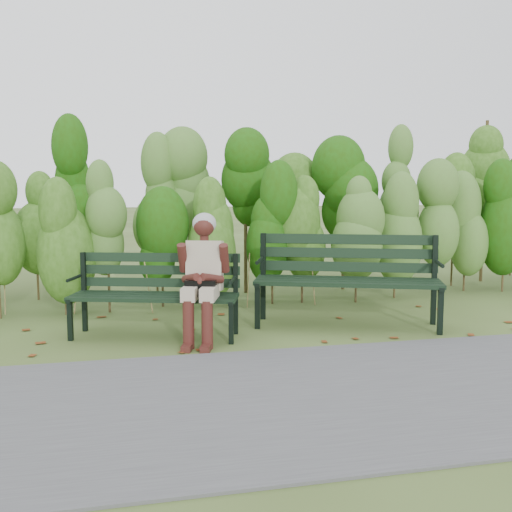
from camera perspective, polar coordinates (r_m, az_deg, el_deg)
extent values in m
plane|color=#415124|center=(6.62, 0.70, -6.81)|extent=(80.00, 80.00, 0.00)
cube|color=#474749|center=(4.59, 7.45, -12.91)|extent=(60.00, 2.50, 0.01)
cylinder|color=#47381E|center=(7.73, -22.04, -2.32)|extent=(0.03, 0.03, 0.80)
ellipsoid|color=#335E17|center=(7.66, -22.24, 2.41)|extent=(0.64, 0.64, 1.44)
cylinder|color=#47381E|center=(7.66, -17.51, -2.23)|extent=(0.03, 0.03, 0.80)
ellipsoid|color=#335E17|center=(7.59, -17.68, 2.56)|extent=(0.64, 0.64, 1.44)
cylinder|color=#47381E|center=(7.63, -12.92, -2.11)|extent=(0.03, 0.03, 0.80)
ellipsoid|color=#335E17|center=(7.56, -13.05, 2.69)|extent=(0.64, 0.64, 1.44)
cylinder|color=#47381E|center=(7.66, -8.34, -1.98)|extent=(0.03, 0.03, 0.80)
ellipsoid|color=#335E17|center=(7.59, -8.42, 2.80)|extent=(0.64, 0.64, 1.44)
cylinder|color=#47381E|center=(7.73, -3.82, -1.85)|extent=(0.03, 0.03, 0.80)
ellipsoid|color=#335E17|center=(7.66, -3.85, 2.89)|extent=(0.64, 0.64, 1.44)
cylinder|color=#47381E|center=(7.85, 0.60, -1.70)|extent=(0.03, 0.03, 0.80)
ellipsoid|color=#335E17|center=(7.79, 0.60, 2.96)|extent=(0.64, 0.64, 1.44)
cylinder|color=#47381E|center=(8.02, 4.85, -1.55)|extent=(0.03, 0.03, 0.80)
ellipsoid|color=#335E17|center=(7.95, 4.89, 3.02)|extent=(0.64, 0.64, 1.44)
cylinder|color=#47381E|center=(8.23, 8.90, -1.40)|extent=(0.03, 0.03, 0.80)
ellipsoid|color=#335E17|center=(8.16, 8.98, 3.05)|extent=(0.64, 0.64, 1.44)
cylinder|color=#47381E|center=(8.47, 12.74, -1.25)|extent=(0.03, 0.03, 0.80)
ellipsoid|color=#335E17|center=(8.41, 12.85, 3.07)|extent=(0.64, 0.64, 1.44)
cylinder|color=#47381E|center=(8.76, 16.35, -1.11)|extent=(0.03, 0.03, 0.80)
ellipsoid|color=#335E17|center=(8.70, 16.48, 3.08)|extent=(0.64, 0.64, 1.44)
cylinder|color=#47381E|center=(9.07, 19.71, -0.97)|extent=(0.03, 0.03, 0.80)
ellipsoid|color=#335E17|center=(9.02, 19.87, 3.07)|extent=(0.64, 0.64, 1.44)
cylinder|color=#47381E|center=(9.42, 22.84, -0.83)|extent=(0.03, 0.03, 0.80)
ellipsoid|color=#335E17|center=(9.36, 23.02, 3.05)|extent=(0.64, 0.64, 1.44)
cylinder|color=#47381E|center=(8.68, -20.65, -0.33)|extent=(0.04, 0.04, 1.10)
ellipsoid|color=#244A0B|center=(8.62, -20.89, 5.48)|extent=(0.70, 0.70, 1.98)
cylinder|color=#47381E|center=(8.61, -15.58, -0.20)|extent=(0.04, 0.04, 1.10)
ellipsoid|color=#244A0B|center=(8.56, -15.77, 5.66)|extent=(0.70, 0.70, 1.98)
cylinder|color=#47381E|center=(8.61, -10.47, -0.07)|extent=(0.04, 0.04, 1.10)
ellipsoid|color=#244A0B|center=(8.56, -10.60, 5.80)|extent=(0.70, 0.70, 1.98)
cylinder|color=#47381E|center=(8.68, -5.41, 0.07)|extent=(0.04, 0.04, 1.10)
ellipsoid|color=#244A0B|center=(8.63, -5.47, 5.88)|extent=(0.70, 0.70, 1.98)
cylinder|color=#47381E|center=(8.82, -0.46, 0.20)|extent=(0.04, 0.04, 1.10)
ellipsoid|color=#244A0B|center=(8.76, -0.46, 5.92)|extent=(0.70, 0.70, 1.98)
cylinder|color=#47381E|center=(9.02, 4.31, 0.32)|extent=(0.04, 0.04, 1.10)
ellipsoid|color=#244A0B|center=(8.96, 4.36, 5.92)|extent=(0.70, 0.70, 1.98)
cylinder|color=#47381E|center=(9.27, 8.84, 0.43)|extent=(0.04, 0.04, 1.10)
ellipsoid|color=#244A0B|center=(9.22, 8.94, 5.88)|extent=(0.70, 0.70, 1.98)
cylinder|color=#47381E|center=(9.59, 13.10, 0.54)|extent=(0.04, 0.04, 1.10)
ellipsoid|color=#244A0B|center=(9.54, 13.24, 5.81)|extent=(0.70, 0.70, 1.98)
cylinder|color=#47381E|center=(9.95, 17.07, 0.64)|extent=(0.04, 0.04, 1.10)
ellipsoid|color=#244A0B|center=(9.90, 17.25, 5.71)|extent=(0.70, 0.70, 1.98)
cylinder|color=#47381E|center=(10.36, 20.75, 0.72)|extent=(0.04, 0.04, 1.10)
ellipsoid|color=#244A0B|center=(10.31, 20.95, 5.59)|extent=(0.70, 0.70, 1.98)
cube|color=brown|center=(6.12, -7.61, -7.95)|extent=(0.11, 0.11, 0.01)
cube|color=brown|center=(7.18, -8.25, -5.78)|extent=(0.11, 0.11, 0.01)
cube|color=brown|center=(8.26, 14.90, -4.31)|extent=(0.10, 0.11, 0.01)
cube|color=brown|center=(6.12, 2.40, -7.89)|extent=(0.11, 0.10, 0.01)
cube|color=brown|center=(5.92, -11.79, -8.54)|extent=(0.08, 0.10, 0.01)
cube|color=brown|center=(7.22, 14.46, -5.85)|extent=(0.11, 0.11, 0.01)
cube|color=brown|center=(6.13, -21.32, -8.32)|extent=(0.11, 0.11, 0.01)
cube|color=brown|center=(7.78, 22.62, -5.26)|extent=(0.11, 0.10, 0.01)
cube|color=brown|center=(7.44, 21.95, -5.76)|extent=(0.11, 0.11, 0.01)
cube|color=brown|center=(6.01, -10.90, -8.29)|extent=(0.11, 0.11, 0.01)
cube|color=brown|center=(7.22, -9.74, -5.73)|extent=(0.09, 0.11, 0.01)
cube|color=brown|center=(6.87, 15.72, -6.52)|extent=(0.11, 0.11, 0.01)
cube|color=brown|center=(6.54, -6.84, -6.98)|extent=(0.11, 0.09, 0.01)
cube|color=brown|center=(6.94, 17.33, -6.46)|extent=(0.11, 0.11, 0.01)
cube|color=brown|center=(6.86, 1.53, -6.30)|extent=(0.11, 0.11, 0.01)
cube|color=brown|center=(7.48, -2.44, -5.22)|extent=(0.11, 0.11, 0.01)
cube|color=brown|center=(7.45, 9.73, -5.35)|extent=(0.08, 0.10, 0.01)
cube|color=brown|center=(5.37, -21.10, -10.42)|extent=(0.11, 0.10, 0.01)
cube|color=brown|center=(6.29, -9.16, -7.57)|extent=(0.09, 0.08, 0.01)
cube|color=brown|center=(7.24, -20.96, -6.05)|extent=(0.07, 0.09, 0.01)
cube|color=brown|center=(6.88, -12.34, -6.42)|extent=(0.10, 0.09, 0.01)
cube|color=brown|center=(7.20, 18.94, -6.04)|extent=(0.08, 0.10, 0.01)
cube|color=black|center=(6.01, -10.10, -4.14)|extent=(1.65, 0.61, 0.04)
cube|color=black|center=(6.12, -9.82, -3.94)|extent=(1.65, 0.61, 0.04)
cube|color=black|center=(6.23, -9.55, -3.75)|extent=(1.65, 0.61, 0.04)
cube|color=black|center=(6.35, -9.30, -3.56)|extent=(1.65, 0.61, 0.04)
cube|color=black|center=(6.41, -9.13, -2.51)|extent=(1.63, 0.57, 0.10)
cube|color=black|center=(6.41, -9.12, -1.32)|extent=(1.63, 0.57, 0.10)
cube|color=black|center=(6.40, -9.11, -0.14)|extent=(1.63, 0.57, 0.10)
cube|color=black|center=(6.29, -17.29, -5.83)|extent=(0.06, 0.06, 0.42)
cube|color=black|center=(6.62, -16.05, -3.30)|extent=(0.06, 0.06, 0.85)
cube|color=black|center=(6.43, -16.73, -3.79)|extent=(0.19, 0.46, 0.04)
cylinder|color=black|center=(6.35, -16.94, -2.03)|extent=(0.14, 0.35, 0.03)
cube|color=black|center=(5.89, -2.38, -6.37)|extent=(0.06, 0.06, 0.42)
cube|color=black|center=(6.24, -1.95, -3.64)|extent=(0.06, 0.06, 0.85)
cube|color=black|center=(6.04, -2.18, -4.18)|extent=(0.19, 0.46, 0.04)
cylinder|color=black|center=(5.95, -2.24, -2.30)|extent=(0.14, 0.35, 0.03)
cube|color=black|center=(6.41, 8.70, -2.73)|extent=(1.92, 0.84, 0.04)
cube|color=black|center=(6.55, 8.69, -2.53)|extent=(1.92, 0.84, 0.04)
cube|color=black|center=(6.69, 8.68, -2.34)|extent=(1.92, 0.84, 0.04)
cube|color=black|center=(6.83, 8.67, -2.16)|extent=(1.92, 0.84, 0.04)
cube|color=black|center=(6.91, 8.68, -1.03)|extent=(1.90, 0.79, 0.12)
cube|color=black|center=(6.91, 8.70, 0.28)|extent=(1.90, 0.79, 0.12)
cube|color=black|center=(6.91, 8.72, 1.58)|extent=(1.90, 0.79, 0.12)
cube|color=black|center=(6.51, 0.14, -4.77)|extent=(0.07, 0.07, 0.50)
cube|color=black|center=(6.93, 0.69, -1.96)|extent=(0.07, 0.07, 1.01)
cube|color=black|center=(6.68, 0.41, -2.47)|extent=(0.25, 0.54, 0.04)
cylinder|color=black|center=(6.59, 0.35, -0.44)|extent=(0.19, 0.41, 0.04)
cube|color=black|center=(6.53, 17.16, -5.03)|extent=(0.07, 0.07, 0.50)
cube|color=black|center=(6.95, 16.61, -2.21)|extent=(0.07, 0.07, 1.01)
cube|color=black|center=(6.71, 16.93, -2.73)|extent=(0.25, 0.54, 0.04)
cylinder|color=black|center=(6.62, 17.07, -0.71)|extent=(0.19, 0.41, 0.04)
cube|color=#B7A790|center=(5.87, -6.17, -3.45)|extent=(0.26, 0.44, 0.13)
cube|color=#B7A790|center=(5.84, -4.43, -3.48)|extent=(0.26, 0.44, 0.13)
cylinder|color=#441B15|center=(5.76, -6.45, -6.50)|extent=(0.14, 0.14, 0.46)
cylinder|color=#441B15|center=(5.73, -4.67, -6.55)|extent=(0.14, 0.14, 0.46)
cube|color=#441B15|center=(5.74, -6.57, -8.65)|extent=(0.15, 0.22, 0.06)
cube|color=#441B15|center=(5.71, -4.78, -8.71)|extent=(0.15, 0.22, 0.06)
cube|color=#B7A790|center=(6.08, -4.89, -0.89)|extent=(0.42, 0.35, 0.52)
cylinder|color=#441B15|center=(6.03, -4.95, 1.62)|extent=(0.09, 0.09, 0.10)
sphere|color=#441B15|center=(6.01, -4.98, 2.84)|extent=(0.21, 0.21, 0.21)
ellipsoid|color=gray|center=(6.04, -4.94, 3.10)|extent=(0.24, 0.23, 0.22)
cylinder|color=#441B15|center=(6.03, -6.99, -0.17)|extent=(0.15, 0.23, 0.31)
cylinder|color=#441B15|center=(5.96, -3.04, -0.21)|extent=(0.15, 0.23, 0.31)
cylinder|color=#441B15|center=(5.91, -6.22, -2.10)|extent=(0.17, 0.28, 0.13)
cylinder|color=#441B15|center=(5.87, -4.21, -2.14)|extent=(0.27, 0.22, 0.13)
sphere|color=#441B15|center=(5.83, -5.32, -2.40)|extent=(0.11, 0.11, 0.11)
cube|color=black|center=(5.86, -5.29, -3.06)|extent=(0.32, 0.20, 0.16)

